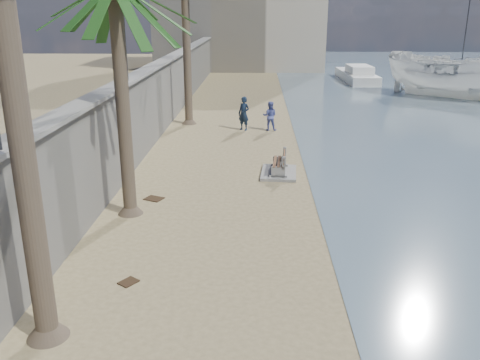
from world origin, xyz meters
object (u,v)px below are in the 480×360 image
object	(u,v)px
yacht_far	(356,77)
boat_cruiser	(455,72)
person_b	(270,114)
sailboat_west	(461,66)
person_a	(244,111)
bench_far	(279,165)

from	to	relation	value
yacht_far	boat_cruiser	bearing A→B (deg)	-153.02
person_b	yacht_far	world-z (taller)	person_b
person_b	sailboat_west	distance (m)	37.99
person_a	yacht_far	xyz separation A→B (m)	(9.90, 20.95, -0.69)
bench_far	sailboat_west	xyz separation A→B (m)	(21.69, 38.86, -0.03)
bench_far	sailboat_west	distance (m)	44.50
person_b	person_a	bearing A→B (deg)	6.17
person_b	sailboat_west	size ratio (longest dim) A/B	0.15
person_a	sailboat_west	size ratio (longest dim) A/B	0.18
yacht_far	sailboat_west	world-z (taller)	sailboat_west
person_b	yacht_far	bearing A→B (deg)	-105.70
person_a	boat_cruiser	xyz separation A→B (m)	(15.24, 11.26, 0.85)
person_a	yacht_far	distance (m)	23.19
bench_far	yacht_far	bearing A→B (deg)	73.92
person_b	boat_cruiser	xyz separation A→B (m)	(13.83, 11.26, 1.02)
boat_cruiser	sailboat_west	xyz separation A→B (m)	(8.06, 19.79, -1.56)
person_b	sailboat_west	bearing A→B (deg)	-118.82
bench_far	sailboat_west	bearing A→B (deg)	60.83
boat_cruiser	bench_far	bearing A→B (deg)	-178.27
boat_cruiser	person_a	bearing A→B (deg)	163.73
person_b	yacht_far	size ratio (longest dim) A/B	0.20
person_b	bench_far	bearing A→B (deg)	97.84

